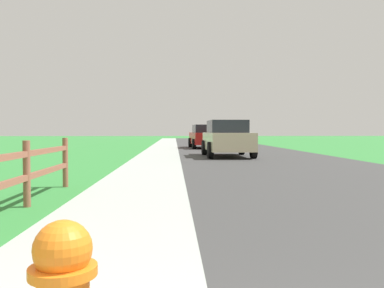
# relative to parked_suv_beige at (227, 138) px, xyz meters

# --- Properties ---
(ground_plane) EXTENTS (120.00, 120.00, 0.00)m
(ground_plane) POSITION_rel_parked_suv_beige_xyz_m (-2.14, 7.23, -0.83)
(ground_plane) COLOR #338339
(road_asphalt) EXTENTS (7.00, 66.00, 0.01)m
(road_asphalt) POSITION_rel_parked_suv_beige_xyz_m (1.36, 9.23, -0.83)
(road_asphalt) COLOR #3B3B3B
(road_asphalt) RESTS_ON ground
(curb_concrete) EXTENTS (6.00, 66.00, 0.01)m
(curb_concrete) POSITION_rel_parked_suv_beige_xyz_m (-5.14, 9.23, -0.83)
(curb_concrete) COLOR #A7AFA7
(curb_concrete) RESTS_ON ground
(grass_verge) EXTENTS (5.00, 66.00, 0.00)m
(grass_verge) POSITION_rel_parked_suv_beige_xyz_m (-6.64, 9.23, -0.82)
(grass_verge) COLOR #338339
(grass_verge) RESTS_ON ground
(parked_suv_beige) EXTENTS (2.11, 4.35, 1.64)m
(parked_suv_beige) POSITION_rel_parked_suv_beige_xyz_m (0.00, 0.00, 0.00)
(parked_suv_beige) COLOR #C6B793
(parked_suv_beige) RESTS_ON ground
(parked_car_red) EXTENTS (2.30, 4.82, 1.56)m
(parked_car_red) POSITION_rel_parked_suv_beige_xyz_m (-0.23, 8.87, -0.04)
(parked_car_red) COLOR maroon
(parked_car_red) RESTS_ON ground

